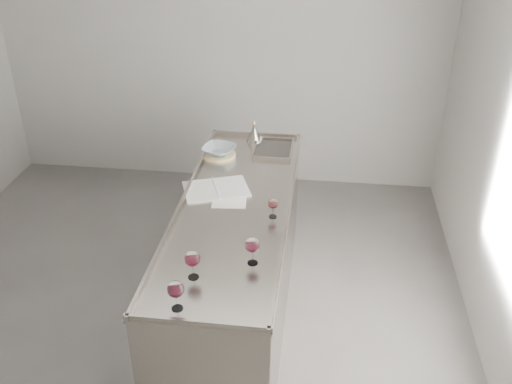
# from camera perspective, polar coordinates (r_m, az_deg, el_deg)

# --- Properties ---
(room_shell) EXTENTS (4.54, 5.04, 2.84)m
(room_shell) POSITION_cam_1_polar(r_m,az_deg,el_deg) (3.55, -11.08, 3.09)
(room_shell) COLOR #4F4C4A
(room_shell) RESTS_ON ground
(counter) EXTENTS (0.77, 2.42, 0.97)m
(counter) POSITION_cam_1_polar(r_m,az_deg,el_deg) (4.17, -2.03, -6.89)
(counter) COLOR gray
(counter) RESTS_ON ground
(wine_glass_left) EXTENTS (0.09, 0.09, 0.18)m
(wine_glass_left) POSITION_cam_1_polar(r_m,az_deg,el_deg) (3.00, -8.04, -9.67)
(wine_glass_left) COLOR white
(wine_glass_left) RESTS_ON counter
(wine_glass_middle) EXTENTS (0.09, 0.09, 0.18)m
(wine_glass_middle) POSITION_cam_1_polar(r_m,az_deg,el_deg) (3.20, -6.39, -6.69)
(wine_glass_middle) COLOR white
(wine_glass_middle) RESTS_ON counter
(wine_glass_right) EXTENTS (0.09, 0.09, 0.18)m
(wine_glass_right) POSITION_cam_1_polar(r_m,az_deg,el_deg) (3.29, -0.35, -5.36)
(wine_glass_right) COLOR white
(wine_glass_right) RESTS_ON counter
(wine_glass_small) EXTENTS (0.07, 0.07, 0.14)m
(wine_glass_small) POSITION_cam_1_polar(r_m,az_deg,el_deg) (3.74, 1.71, -1.23)
(wine_glass_small) COLOR white
(wine_glass_small) RESTS_ON counter
(notebook) EXTENTS (0.54, 0.46, 0.02)m
(notebook) POSITION_cam_1_polar(r_m,az_deg,el_deg) (4.11, -4.00, 0.31)
(notebook) COLOR silver
(notebook) RESTS_ON counter
(loose_paper_top) EXTENTS (0.27, 0.35, 0.00)m
(loose_paper_top) POSITION_cam_1_polar(r_m,az_deg,el_deg) (4.02, -2.63, -0.42)
(loose_paper_top) COLOR silver
(loose_paper_top) RESTS_ON counter
(trivet) EXTENTS (0.34, 0.34, 0.02)m
(trivet) POSITION_cam_1_polar(r_m,az_deg,el_deg) (4.61, -3.69, 3.76)
(trivet) COLOR #CFBB86
(trivet) RESTS_ON counter
(ceramic_bowl) EXTENTS (0.31, 0.31, 0.06)m
(ceramic_bowl) POSITION_cam_1_polar(r_m,az_deg,el_deg) (4.59, -3.71, 4.22)
(ceramic_bowl) COLOR #8A9BA0
(ceramic_bowl) RESTS_ON trivet
(wine_funnel) EXTENTS (0.13, 0.13, 0.20)m
(wine_funnel) POSITION_cam_1_polar(r_m,az_deg,el_deg) (4.84, -0.19, 5.76)
(wine_funnel) COLOR gray
(wine_funnel) RESTS_ON counter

